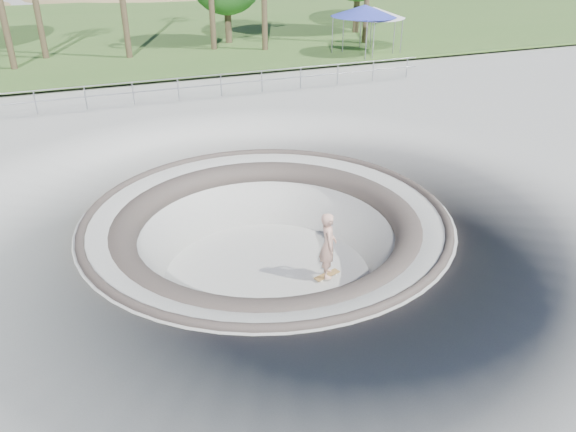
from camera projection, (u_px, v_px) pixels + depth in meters
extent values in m
plane|color=#AEAEA8|center=(267.00, 215.00, 15.74)|extent=(180.00, 180.00, 0.00)
torus|color=#AEAEA8|center=(268.00, 275.00, 16.65)|extent=(14.00, 14.00, 4.00)
cylinder|color=#AEAEA8|center=(268.00, 274.00, 16.63)|extent=(6.60, 6.60, 0.10)
torus|color=#473E39|center=(267.00, 216.00, 15.74)|extent=(10.24, 10.24, 0.24)
torus|color=#473E39|center=(267.00, 229.00, 15.94)|extent=(8.91, 8.91, 0.81)
cube|color=#3C5F26|center=(122.00, 28.00, 43.79)|extent=(180.00, 36.00, 0.12)
ellipsoid|color=olive|center=(171.00, 60.00, 71.61)|extent=(61.60, 44.00, 28.60)
ellipsoid|color=olive|center=(389.00, 36.00, 72.57)|extent=(42.00, 30.00, 19.50)
cylinder|color=gray|center=(177.00, 78.00, 25.14)|extent=(25.00, 0.05, 0.05)
cylinder|color=gray|center=(178.00, 88.00, 25.34)|extent=(25.00, 0.05, 0.05)
cube|color=olive|center=(327.00, 275.00, 16.34)|extent=(0.88, 0.47, 0.02)
cylinder|color=#B9B9BE|center=(327.00, 276.00, 16.35)|extent=(0.09, 0.18, 0.04)
cylinder|color=#B9B9BE|center=(327.00, 276.00, 16.35)|extent=(0.09, 0.18, 0.04)
cylinder|color=beige|center=(327.00, 276.00, 16.36)|extent=(0.07, 0.05, 0.07)
cylinder|color=beige|center=(327.00, 276.00, 16.36)|extent=(0.07, 0.05, 0.07)
cylinder|color=beige|center=(327.00, 276.00, 16.36)|extent=(0.07, 0.05, 0.07)
cylinder|color=beige|center=(327.00, 276.00, 16.36)|extent=(0.07, 0.05, 0.07)
imported|color=tan|center=(328.00, 245.00, 15.88)|extent=(0.69, 0.84, 1.99)
cylinder|color=gray|center=(364.00, 41.00, 32.89)|extent=(0.06, 0.06, 1.97)
cylinder|color=gray|center=(401.00, 38.00, 33.70)|extent=(0.06, 0.06, 1.97)
cylinder|color=gray|center=(345.00, 34.00, 34.97)|extent=(0.06, 0.06, 1.97)
cylinder|color=gray|center=(380.00, 32.00, 35.78)|extent=(0.06, 0.06, 1.97)
cube|color=silver|center=(373.00, 18.00, 33.85)|extent=(3.40, 3.40, 0.08)
cone|color=silver|center=(374.00, 12.00, 33.70)|extent=(5.05, 5.05, 0.63)
cylinder|color=gray|center=(354.00, 41.00, 32.59)|extent=(0.06, 0.06, 2.08)
cylinder|color=gray|center=(393.00, 38.00, 33.44)|extent=(0.06, 0.06, 2.08)
cylinder|color=gray|center=(334.00, 34.00, 34.78)|extent=(0.06, 0.06, 2.08)
cylinder|color=gray|center=(372.00, 31.00, 35.64)|extent=(0.06, 0.06, 2.08)
cube|color=#2E3AA9|center=(364.00, 16.00, 33.59)|extent=(3.70, 3.70, 0.08)
cone|color=#2E3AA9|center=(365.00, 10.00, 33.44)|extent=(5.20, 5.20, 0.66)
cylinder|color=brown|center=(228.00, 10.00, 36.87)|extent=(0.44, 0.44, 4.43)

